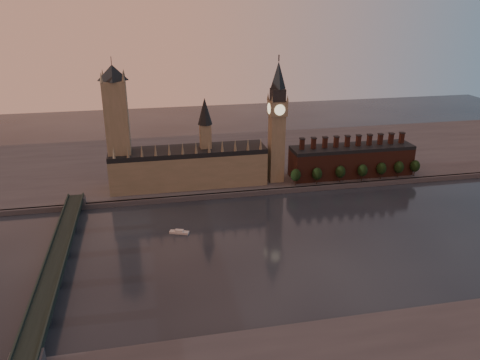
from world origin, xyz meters
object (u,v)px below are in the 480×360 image
object	(u,v)px
river_boat	(179,232)
westminster_bridge	(57,262)
victoria_tower	(117,125)
big_ben	(277,121)

from	to	relation	value
river_boat	westminster_bridge	bearing A→B (deg)	-132.29
victoria_tower	river_boat	distance (m)	107.20
river_boat	big_ben	bearing A→B (deg)	61.53
big_ben	westminster_bridge	distance (m)	205.83
big_ben	westminster_bridge	size ratio (longest dim) A/B	0.54
big_ben	westminster_bridge	world-z (taller)	big_ben
westminster_bridge	river_boat	world-z (taller)	westminster_bridge
westminster_bridge	river_boat	xyz separation A→B (m)	(74.63, 36.76, -6.41)
big_ben	victoria_tower	bearing A→B (deg)	177.80
westminster_bridge	big_ben	bearing A→B (deg)	34.33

